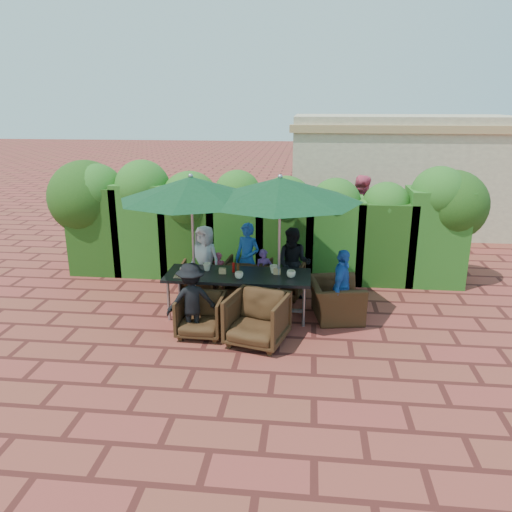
# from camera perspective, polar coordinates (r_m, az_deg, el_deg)

# --- Properties ---
(ground) EXTENTS (80.00, 80.00, 0.00)m
(ground) POSITION_cam_1_polar(r_m,az_deg,el_deg) (8.58, -0.89, -7.39)
(ground) COLOR maroon
(ground) RESTS_ON ground
(dining_table) EXTENTS (2.48, 0.90, 0.75)m
(dining_table) POSITION_cam_1_polar(r_m,az_deg,el_deg) (8.56, -2.06, -2.56)
(dining_table) COLOR black
(dining_table) RESTS_ON ground
(umbrella_left) EXTENTS (2.41, 2.41, 2.46)m
(umbrella_left) POSITION_cam_1_polar(r_m,az_deg,el_deg) (8.29, -7.43, 7.65)
(umbrella_left) COLOR gray
(umbrella_left) RESTS_ON ground
(umbrella_right) EXTENTS (2.70, 2.70, 2.46)m
(umbrella_right) POSITION_cam_1_polar(r_m,az_deg,el_deg) (8.15, 2.77, 7.61)
(umbrella_right) COLOR gray
(umbrella_right) RESTS_ON ground
(chair_far_left) EXTENTS (0.70, 0.66, 0.69)m
(chair_far_left) POSITION_cam_1_polar(r_m,az_deg,el_deg) (9.71, -6.58, -2.32)
(chair_far_left) COLOR black
(chair_far_left) RESTS_ON ground
(chair_far_mid) EXTENTS (0.78, 0.74, 0.75)m
(chair_far_mid) POSITION_cam_1_polar(r_m,az_deg,el_deg) (9.66, -1.24, -2.09)
(chair_far_mid) COLOR black
(chair_far_mid) RESTS_ON ground
(chair_far_right) EXTENTS (0.81, 0.78, 0.72)m
(chair_far_right) POSITION_cam_1_polar(r_m,az_deg,el_deg) (9.52, 3.20, -2.49)
(chair_far_right) COLOR black
(chair_far_right) RESTS_ON ground
(chair_near_left) EXTENTS (0.73, 0.69, 0.73)m
(chair_near_left) POSITION_cam_1_polar(r_m,az_deg,el_deg) (7.99, -6.31, -6.53)
(chair_near_left) COLOR black
(chair_near_left) RESTS_ON ground
(chair_near_right) EXTENTS (1.02, 0.98, 0.87)m
(chair_near_right) POSITION_cam_1_polar(r_m,az_deg,el_deg) (7.66, 0.13, -6.97)
(chair_near_right) COLOR black
(chair_near_right) RESTS_ON ground
(chair_end_right) EXTENTS (0.80, 1.09, 0.87)m
(chair_end_right) POSITION_cam_1_polar(r_m,az_deg,el_deg) (8.65, 9.06, -4.26)
(chair_end_right) COLOR black
(chair_end_right) RESTS_ON ground
(adult_far_left) EXTENTS (0.76, 0.62, 1.33)m
(adult_far_left) POSITION_cam_1_polar(r_m,az_deg,el_deg) (9.63, -5.84, -0.41)
(adult_far_left) COLOR silver
(adult_far_left) RESTS_ON ground
(adult_far_mid) EXTENTS (0.62, 0.57, 1.40)m
(adult_far_mid) POSITION_cam_1_polar(r_m,az_deg,el_deg) (9.50, -0.98, -0.37)
(adult_far_mid) COLOR #2055AF
(adult_far_mid) RESTS_ON ground
(adult_far_right) EXTENTS (0.71, 0.50, 1.36)m
(adult_far_right) POSITION_cam_1_polar(r_m,az_deg,el_deg) (9.33, 4.32, -0.87)
(adult_far_right) COLOR black
(adult_far_right) RESTS_ON ground
(adult_near_left) EXTENTS (0.85, 0.62, 1.21)m
(adult_near_left) POSITION_cam_1_polar(r_m,az_deg,el_deg) (7.87, -7.39, -5.05)
(adult_near_left) COLOR black
(adult_near_left) RESTS_ON ground
(adult_end_right) EXTENTS (0.54, 0.81, 1.26)m
(adult_end_right) POSITION_cam_1_polar(r_m,az_deg,el_deg) (8.46, 9.76, -3.41)
(adult_end_right) COLOR #2055AF
(adult_end_right) RESTS_ON ground
(child_left) EXTENTS (0.33, 0.29, 0.80)m
(child_left) POSITION_cam_1_polar(r_m,az_deg,el_deg) (9.67, -4.22, -1.94)
(child_left) COLOR #E45071
(child_left) RESTS_ON ground
(child_right) EXTENTS (0.39, 0.35, 0.91)m
(child_right) POSITION_cam_1_polar(r_m,az_deg,el_deg) (9.50, 0.89, -1.91)
(child_right) COLOR #7F499F
(child_right) RESTS_ON ground
(pedestrian_a) EXTENTS (1.74, 1.46, 1.82)m
(pedestrian_a) POSITION_cam_1_polar(r_m,az_deg,el_deg) (12.25, 9.30, 4.46)
(pedestrian_a) COLOR #27924E
(pedestrian_a) RESTS_ON ground
(pedestrian_b) EXTENTS (0.99, 0.70, 1.90)m
(pedestrian_b) POSITION_cam_1_polar(r_m,az_deg,el_deg) (12.46, 11.70, 4.73)
(pedestrian_b) COLOR #E45071
(pedestrian_b) RESTS_ON ground
(pedestrian_c) EXTENTS (1.01, 1.00, 1.53)m
(pedestrian_c) POSITION_cam_1_polar(r_m,az_deg,el_deg) (12.71, 16.93, 3.73)
(pedestrian_c) COLOR gray
(pedestrian_c) RESTS_ON ground
(cup_a) EXTENTS (0.16, 0.16, 0.12)m
(cup_a) POSITION_cam_1_polar(r_m,az_deg,el_deg) (8.60, -8.21, -1.68)
(cup_a) COLOR beige
(cup_a) RESTS_ON dining_table
(cup_b) EXTENTS (0.14, 0.14, 0.13)m
(cup_b) POSITION_cam_1_polar(r_m,az_deg,el_deg) (8.74, -5.63, -1.24)
(cup_b) COLOR beige
(cup_b) RESTS_ON dining_table
(cup_c) EXTENTS (0.15, 0.15, 0.12)m
(cup_c) POSITION_cam_1_polar(r_m,az_deg,el_deg) (8.31, -1.96, -2.20)
(cup_c) COLOR beige
(cup_c) RESTS_ON dining_table
(cup_d) EXTENTS (0.15, 0.15, 0.14)m
(cup_d) POSITION_cam_1_polar(r_m,az_deg,el_deg) (8.58, 2.04, -1.51)
(cup_d) COLOR beige
(cup_d) RESTS_ON dining_table
(cup_e) EXTENTS (0.15, 0.15, 0.12)m
(cup_e) POSITION_cam_1_polar(r_m,az_deg,el_deg) (8.38, 4.03, -2.07)
(cup_e) COLOR beige
(cup_e) RESTS_ON dining_table
(ketchup_bottle) EXTENTS (0.04, 0.04, 0.17)m
(ketchup_bottle) POSITION_cam_1_polar(r_m,az_deg,el_deg) (8.62, -2.58, -1.31)
(ketchup_bottle) COLOR #B20C0A
(ketchup_bottle) RESTS_ON dining_table
(sauce_bottle) EXTENTS (0.04, 0.04, 0.17)m
(sauce_bottle) POSITION_cam_1_polar(r_m,az_deg,el_deg) (8.56, -2.06, -1.42)
(sauce_bottle) COLOR #4C230C
(sauce_bottle) RESTS_ON dining_table
(serving_tray) EXTENTS (0.35, 0.25, 0.02)m
(serving_tray) POSITION_cam_1_polar(r_m,az_deg,el_deg) (8.52, -8.11, -2.23)
(serving_tray) COLOR #946C47
(serving_tray) RESTS_ON dining_table
(number_block_left) EXTENTS (0.12, 0.06, 0.10)m
(number_block_left) POSITION_cam_1_polar(r_m,az_deg,el_deg) (8.56, -3.85, -1.72)
(number_block_left) COLOR tan
(number_block_left) RESTS_ON dining_table
(number_block_right) EXTENTS (0.12, 0.06, 0.10)m
(number_block_right) POSITION_cam_1_polar(r_m,az_deg,el_deg) (8.51, 2.41, -1.79)
(number_block_right) COLOR tan
(number_block_right) RESTS_ON dining_table
(hedge_wall) EXTENTS (9.10, 1.60, 2.43)m
(hedge_wall) POSITION_cam_1_polar(r_m,az_deg,el_deg) (10.38, -0.79, 4.60)
(hedge_wall) COLOR #153B10
(hedge_wall) RESTS_ON ground
(building) EXTENTS (6.20, 3.08, 3.20)m
(building) POSITION_cam_1_polar(r_m,az_deg,el_deg) (15.07, 16.02, 9.10)
(building) COLOR beige
(building) RESTS_ON ground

